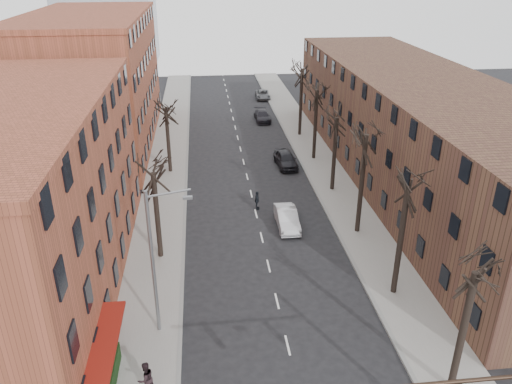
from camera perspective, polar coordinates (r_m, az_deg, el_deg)
name	(u,v)px	position (r m, az deg, el deg)	size (l,w,h in m)	color
sidewalk_left	(167,168)	(52.25, -10.12, 2.72)	(4.00, 90.00, 0.15)	gray
sidewalk_right	(319,162)	(53.50, 7.24, 3.47)	(4.00, 90.00, 0.15)	gray
building_left_near	(9,208)	(33.57, -26.37, -1.64)	(12.00, 26.00, 12.00)	brown
building_left_far	(94,83)	(59.86, -18.01, 11.73)	(12.00, 28.00, 14.00)	brown
building_right	(417,129)	(49.95, 17.89, 6.86)	(12.00, 50.00, 10.00)	#513526
tree_right_b	(393,293)	(34.11, 15.39, -11.07)	(5.20, 5.20, 10.80)	black
tree_right_c	(357,232)	(40.40, 11.45, -4.51)	(5.20, 5.20, 11.60)	black
tree_right_d	(332,190)	(47.21, 8.66, 0.24)	(5.20, 5.20, 10.00)	black
tree_right_e	(313,159)	(54.35, 6.59, 3.77)	(5.20, 5.20, 10.80)	black
tree_right_f	(299,135)	(61.70, 4.99, 6.46)	(5.20, 5.20, 11.60)	black
tree_left_a	(161,257)	(37.10, -10.79, -7.33)	(5.20, 5.20, 9.50)	black
tree_left_b	(171,172)	(51.32, -9.72, 2.25)	(5.20, 5.20, 9.50)	black
streetlight	(155,258)	(27.65, -11.43, -7.36)	(2.45, 0.22, 9.03)	slate
silver_sedan	(287,218)	(40.12, 3.55, -3.02)	(1.58, 4.53, 1.49)	silver
parked_car_near	(286,159)	(51.87, 3.42, 3.78)	(1.88, 4.68, 1.59)	black
parked_car_mid	(262,116)	(67.05, 0.72, 8.69)	(1.89, 4.65, 1.35)	black
parked_car_far	(263,95)	(78.38, 0.77, 11.08)	(2.09, 4.53, 1.26)	#575A5E
pedestrian_b	(146,378)	(26.52, -12.49, -20.08)	(0.89, 0.69, 1.82)	black
pedestrian_crossing	(257,200)	(42.80, 0.11, -0.96)	(0.96, 0.40, 1.64)	black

